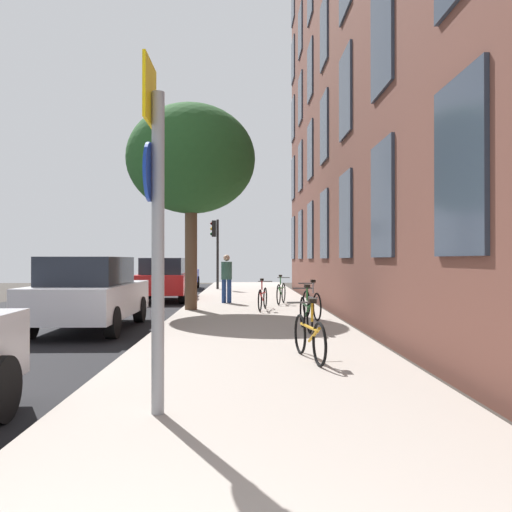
{
  "coord_description": "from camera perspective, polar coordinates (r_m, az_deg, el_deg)",
  "views": [
    {
      "loc": [
        0.85,
        -0.8,
        1.57
      ],
      "look_at": [
        1.14,
        11.39,
        1.65
      ],
      "focal_mm": 37.97,
      "sensor_mm": 36.0,
      "label": 1
    }
  ],
  "objects": [
    {
      "name": "ground_plane",
      "position": [
        16.21,
        -12.99,
        -5.94
      ],
      "size": [
        41.8,
        41.8,
        0.0
      ],
      "primitive_type": "plane",
      "color": "#332D28"
    },
    {
      "name": "traffic_light",
      "position": [
        26.73,
        -4.29,
        1.55
      ],
      "size": [
        0.43,
        0.24,
        3.43
      ],
      "color": "black",
      "rests_on": "sidewalk"
    },
    {
      "name": "bicycle_1",
      "position": [
        11.19,
        5.3,
        -5.93
      ],
      "size": [
        0.42,
        1.63,
        0.95
      ],
      "color": "black",
      "rests_on": "sidewalk"
    },
    {
      "name": "tree_near",
      "position": [
        16.1,
        -6.85,
        10.02
      ],
      "size": [
        3.74,
        3.74,
        5.97
      ],
      "color": "brown",
      "rests_on": "sidewalk"
    },
    {
      "name": "sidewalk",
      "position": [
        15.88,
        -0.45,
        -5.85
      ],
      "size": [
        4.2,
        38.0,
        0.12
      ],
      "primitive_type": "cube",
      "color": "#9E9389",
      "rests_on": "ground"
    },
    {
      "name": "car_3",
      "position": [
        28.96,
        -8.09,
        -1.83
      ],
      "size": [
        1.88,
        4.09,
        1.62
      ],
      "color": "navy",
      "rests_on": "road_asphalt"
    },
    {
      "name": "car_2",
      "position": [
        20.64,
        -9.64,
        -2.41
      ],
      "size": [
        1.86,
        3.99,
        1.62
      ],
      "color": "red",
      "rests_on": "road_asphalt"
    },
    {
      "name": "bicycle_3",
      "position": [
        15.68,
        0.7,
        -4.4
      ],
      "size": [
        0.47,
        1.64,
        0.91
      ],
      "color": "black",
      "rests_on": "sidewalk"
    },
    {
      "name": "road_asphalt",
      "position": [
        16.76,
        -20.07,
        -5.72
      ],
      "size": [
        7.0,
        38.0,
        0.01
      ],
      "primitive_type": "cube",
      "color": "black",
      "rests_on": "ground"
    },
    {
      "name": "bicycle_4",
      "position": [
        17.86,
        2.66,
        -3.85
      ],
      "size": [
        0.53,
        1.59,
        0.95
      ],
      "color": "black",
      "rests_on": "sidewalk"
    },
    {
      "name": "bicycle_2",
      "position": [
        13.33,
        5.88,
        -5.01
      ],
      "size": [
        0.42,
        1.62,
        0.96
      ],
      "color": "black",
      "rests_on": "sidewalk"
    },
    {
      "name": "pedestrian_0",
      "position": [
        18.15,
        -3.12,
        -2.05
      ],
      "size": [
        0.44,
        0.44,
        1.62
      ],
      "color": "navy",
      "rests_on": "sidewalk"
    },
    {
      "name": "bicycle_0",
      "position": [
        7.93,
        5.65,
        -8.37
      ],
      "size": [
        0.43,
        1.61,
        0.9
      ],
      "color": "black",
      "rests_on": "sidewalk"
    },
    {
      "name": "car_1",
      "position": [
        12.57,
        -17.1,
        -3.69
      ],
      "size": [
        1.86,
        4.4,
        1.62
      ],
      "color": "silver",
      "rests_on": "road_asphalt"
    },
    {
      "name": "sign_post",
      "position": [
        5.2,
        -10.56,
        4.41
      ],
      "size": [
        0.16,
        0.6,
        3.33
      ],
      "color": "gray",
      "rests_on": "sidewalk"
    }
  ]
}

